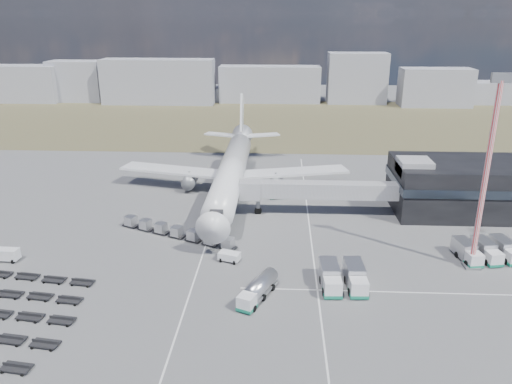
{
  "coord_description": "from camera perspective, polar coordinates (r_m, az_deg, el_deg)",
  "views": [
    {
      "loc": [
        10.4,
        -70.44,
        37.1
      ],
      "look_at": [
        5.73,
        21.77,
        4.0
      ],
      "focal_mm": 35.0,
      "sensor_mm": 36.0,
      "label": 1
    }
  ],
  "objects": [
    {
      "name": "uld_row",
      "position": [
        88.66,
        -9.04,
        -4.5
      ],
      "size": [
        22.12,
        11.15,
        1.82
      ],
      "rotation": [
        0.0,
        0.0,
        -0.42
      ],
      "color": "black",
      "rests_on": "ground"
    },
    {
      "name": "jet_bridge",
      "position": [
        96.51,
        6.0,
        0.22
      ],
      "size": [
        30.3,
        3.8,
        7.05
      ],
      "color": "#939399",
      "rests_on": "ground"
    },
    {
      "name": "fuel_tanker",
      "position": [
        69.69,
        0.2,
        -11.08
      ],
      "size": [
        5.51,
        8.89,
        2.82
      ],
      "rotation": [
        0.0,
        0.0,
        -0.41
      ],
      "color": "silver",
      "rests_on": "ground"
    },
    {
      "name": "airliner",
      "position": [
        108.13,
        -2.75,
        2.59
      ],
      "size": [
        51.59,
        64.53,
        17.62
      ],
      "color": "silver",
      "rests_on": "ground"
    },
    {
      "name": "floodlight_mast",
      "position": [
        79.76,
        24.76,
        1.64
      ],
      "size": [
        2.77,
        2.28,
        29.57
      ],
      "rotation": [
        0.0,
        0.0,
        -0.04
      ],
      "color": "red",
      "rests_on": "ground"
    },
    {
      "name": "utility_van",
      "position": [
        88.9,
        -26.6,
        -6.46
      ],
      "size": [
        3.86,
        1.86,
        2.07
      ],
      "primitive_type": "cube",
      "rotation": [
        0.0,
        0.0,
        -0.04
      ],
      "color": "silver",
      "rests_on": "ground"
    },
    {
      "name": "service_trucks_far",
      "position": [
        88.1,
        24.82,
        -6.1
      ],
      "size": [
        9.76,
        7.99,
        2.68
      ],
      "rotation": [
        0.0,
        0.0,
        0.16
      ],
      "color": "silver",
      "rests_on": "ground"
    },
    {
      "name": "service_trucks_near",
      "position": [
        73.31,
        9.89,
        -9.55
      ],
      "size": [
        6.49,
        7.65,
        2.97
      ],
      "rotation": [
        0.0,
        0.0,
        0.05
      ],
      "color": "silver",
      "rests_on": "ground"
    },
    {
      "name": "catering_truck",
      "position": [
        107.74,
        1.84,
        0.45
      ],
      "size": [
        4.84,
        7.18,
        3.05
      ],
      "rotation": [
        0.0,
        0.0,
        0.35
      ],
      "color": "silver",
      "rests_on": "ground"
    },
    {
      "name": "grass_strip",
      "position": [
        184.51,
        -0.4,
        8.13
      ],
      "size": [
        420.0,
        90.0,
        0.01
      ],
      "primitive_type": "cube",
      "color": "brown",
      "rests_on": "ground"
    },
    {
      "name": "lane_markings",
      "position": [
        82.28,
        2.16,
        -7.09
      ],
      "size": [
        47.12,
        110.0,
        0.01
      ],
      "color": "silver",
      "rests_on": "ground"
    },
    {
      "name": "terminal",
      "position": [
        106.41,
        23.31,
        0.65
      ],
      "size": [
        30.4,
        16.4,
        11.0
      ],
      "color": "black",
      "rests_on": "ground"
    },
    {
      "name": "ground",
      "position": [
        80.29,
        -4.92,
        -7.88
      ],
      "size": [
        420.0,
        420.0,
        0.0
      ],
      "primitive_type": "plane",
      "color": "#565659",
      "rests_on": "ground"
    },
    {
      "name": "pushback_tug",
      "position": [
        79.81,
        -3.06,
        -7.41
      ],
      "size": [
        3.74,
        2.79,
        1.49
      ],
      "primitive_type": "cube",
      "rotation": [
        0.0,
        0.0,
        -0.31
      ],
      "color": "silver",
      "rests_on": "ground"
    },
    {
      "name": "skyline",
      "position": [
        223.6,
        -3.57,
        12.3
      ],
      "size": [
        298.79,
        21.69,
        22.72
      ],
      "color": "#9596A3",
      "rests_on": "ground"
    }
  ]
}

